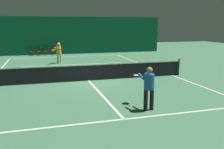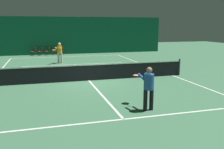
# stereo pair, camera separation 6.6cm
# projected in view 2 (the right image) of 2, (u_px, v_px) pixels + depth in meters

# --- Properties ---
(ground_plane) EXTENTS (60.00, 60.00, 0.00)m
(ground_plane) POSITION_uv_depth(u_px,v_px,m) (89.00, 81.00, 14.64)
(ground_plane) COLOR #386647
(backdrop_curtain) EXTENTS (23.00, 0.12, 4.14)m
(backdrop_curtain) POSITION_uv_depth(u_px,v_px,m) (64.00, 36.00, 27.83)
(backdrop_curtain) COLOR #0F5138
(backdrop_curtain) RESTS_ON ground
(court_line_baseline_far) EXTENTS (11.00, 0.10, 0.00)m
(court_line_baseline_far) POSITION_uv_depth(u_px,v_px,m) (67.00, 57.00, 25.86)
(court_line_baseline_far) COLOR silver
(court_line_baseline_far) RESTS_ON ground
(court_line_service_far) EXTENTS (8.25, 0.10, 0.00)m
(court_line_service_far) POSITION_uv_depth(u_px,v_px,m) (74.00, 64.00, 20.67)
(court_line_service_far) COLOR silver
(court_line_service_far) RESTS_ON ground
(court_line_service_near) EXTENTS (8.25, 0.10, 0.00)m
(court_line_service_near) POSITION_uv_depth(u_px,v_px,m) (124.00, 119.00, 8.60)
(court_line_service_near) COLOR silver
(court_line_service_near) RESTS_ON ground
(court_line_sideline_right) EXTENTS (0.10, 23.80, 0.00)m
(court_line_sideline_right) POSITION_uv_depth(u_px,v_px,m) (173.00, 75.00, 16.12)
(court_line_sideline_right) COLOR silver
(court_line_sideline_right) RESTS_ON ground
(court_line_centre) EXTENTS (0.10, 12.80, 0.00)m
(court_line_centre) POSITION_uv_depth(u_px,v_px,m) (89.00, 81.00, 14.64)
(court_line_centre) COLOR silver
(court_line_centre) RESTS_ON ground
(tennis_net) EXTENTS (12.00, 0.10, 1.07)m
(tennis_net) POSITION_uv_depth(u_px,v_px,m) (89.00, 72.00, 14.54)
(tennis_net) COLOR black
(tennis_net) RESTS_ON ground
(player_near) EXTENTS (0.50, 1.38, 1.67)m
(player_near) POSITION_uv_depth(u_px,v_px,m) (148.00, 85.00, 9.37)
(player_near) COLOR black
(player_near) RESTS_ON ground
(player_far) EXTENTS (0.99, 1.39, 1.75)m
(player_far) POSITION_uv_depth(u_px,v_px,m) (59.00, 51.00, 21.24)
(player_far) COLOR beige
(player_far) RESTS_ON ground
(courtside_chair_0) EXTENTS (0.44, 0.44, 0.84)m
(courtside_chair_0) POSITION_uv_depth(u_px,v_px,m) (34.00, 51.00, 26.72)
(courtside_chair_0) COLOR #2D2D2D
(courtside_chair_0) RESTS_ON ground
(courtside_chair_1) EXTENTS (0.44, 0.44, 0.84)m
(courtside_chair_1) POSITION_uv_depth(u_px,v_px,m) (41.00, 51.00, 26.92)
(courtside_chair_1) COLOR #2D2D2D
(courtside_chair_1) RESTS_ON ground
(courtside_chair_2) EXTENTS (0.44, 0.44, 0.84)m
(courtside_chair_2) POSITION_uv_depth(u_px,v_px,m) (48.00, 51.00, 27.12)
(courtside_chair_2) COLOR #2D2D2D
(courtside_chair_2) RESTS_ON ground
(courtside_chair_3) EXTENTS (0.44, 0.44, 0.84)m
(courtside_chair_3) POSITION_uv_depth(u_px,v_px,m) (55.00, 50.00, 27.32)
(courtside_chair_3) COLOR #2D2D2D
(courtside_chair_3) RESTS_ON ground
(courtside_chair_4) EXTENTS (0.44, 0.44, 0.84)m
(courtside_chair_4) POSITION_uv_depth(u_px,v_px,m) (62.00, 50.00, 27.52)
(courtside_chair_4) COLOR #2D2D2D
(courtside_chair_4) RESTS_ON ground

